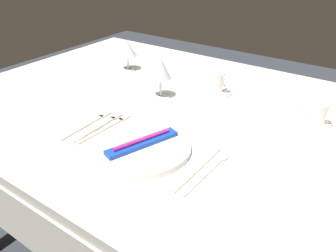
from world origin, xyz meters
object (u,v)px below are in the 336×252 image
at_px(dinner_knife, 196,169).
at_px(spoon_soup, 212,167).
at_px(coffee_cup_right, 214,81).
at_px(fork_salad, 89,124).
at_px(wine_glass_left, 160,70).
at_px(dinner_plate, 143,148).
at_px(fork_outer, 107,127).
at_px(fork_inner, 101,126).
at_px(wine_glass_centre, 127,50).
at_px(toothbrush_package, 142,142).
at_px(coffee_cup_left, 313,111).

xyz_separation_m(dinner_knife, spoon_soup, (0.03, 0.03, -0.00)).
relative_size(dinner_knife, coffee_cup_right, 2.17).
xyz_separation_m(fork_salad, wine_glass_left, (0.06, 0.29, 0.10)).
bearing_deg(dinner_plate, dinner_knife, 2.72).
xyz_separation_m(fork_outer, fork_salad, (-0.06, -0.02, 0.00)).
bearing_deg(dinner_plate, fork_inner, 170.66).
height_order(spoon_soup, wine_glass_centre, wine_glass_centre).
bearing_deg(wine_glass_centre, wine_glass_left, -27.82).
distance_m(fork_inner, wine_glass_centre, 0.50).
xyz_separation_m(fork_salad, wine_glass_centre, (-0.22, 0.44, 0.09)).
distance_m(fork_inner, wine_glass_left, 0.29).
xyz_separation_m(toothbrush_package, coffee_cup_right, (-0.03, 0.45, 0.02)).
xyz_separation_m(dinner_plate, fork_outer, (-0.16, 0.03, -0.01)).
xyz_separation_m(coffee_cup_left, wine_glass_left, (-0.49, -0.11, 0.06)).
distance_m(toothbrush_package, wine_glass_centre, 0.64).
relative_size(dinner_plate, fork_inner, 1.28).
bearing_deg(wine_glass_centre, spoon_soup, -33.28).
relative_size(toothbrush_package, coffee_cup_right, 2.07).
xyz_separation_m(toothbrush_package, dinner_knife, (0.16, 0.01, -0.02)).
bearing_deg(dinner_knife, toothbrush_package, -177.28).
distance_m(spoon_soup, wine_glass_left, 0.46).
bearing_deg(coffee_cup_right, toothbrush_package, -86.74).
height_order(toothbrush_package, dinner_knife, toothbrush_package).
height_order(wine_glass_centre, wine_glass_left, wine_glass_left).
bearing_deg(fork_outer, fork_inner, -169.66).
bearing_deg(spoon_soup, wine_glass_left, 142.83).
relative_size(toothbrush_package, wine_glass_left, 1.39).
bearing_deg(wine_glass_left, coffee_cup_left, 12.71).
height_order(dinner_plate, fork_inner, dinner_plate).
distance_m(toothbrush_package, fork_outer, 0.17).
bearing_deg(toothbrush_package, fork_salad, 175.67).
bearing_deg(coffee_cup_right, wine_glass_centre, 179.62).
distance_m(dinner_plate, fork_outer, 0.17).
height_order(fork_salad, dinner_knife, same).
bearing_deg(spoon_soup, fork_outer, -179.51).
distance_m(dinner_knife, spoon_soup, 0.04).
bearing_deg(wine_glass_left, coffee_cup_right, 46.83).
bearing_deg(fork_salad, dinner_knife, -1.38).
distance_m(fork_outer, fork_inner, 0.02).
bearing_deg(coffee_cup_right, dinner_plate, -86.74).
bearing_deg(dinner_knife, fork_outer, 175.26).
xyz_separation_m(coffee_cup_right, wine_glass_left, (-0.14, -0.15, 0.06)).
relative_size(dinner_plate, wine_glass_left, 1.74).
relative_size(spoon_soup, wine_glass_left, 1.39).
height_order(fork_inner, coffee_cup_left, coffee_cup_left).
distance_m(fork_outer, wine_glass_centre, 0.51).
bearing_deg(dinner_plate, toothbrush_package, 0.00).
distance_m(dinner_plate, dinner_knife, 0.16).
bearing_deg(spoon_soup, fork_inner, -178.92).
bearing_deg(fork_salad, fork_outer, 15.98).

